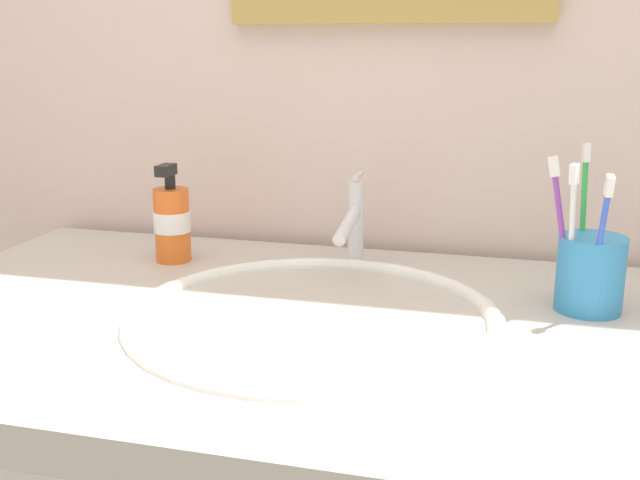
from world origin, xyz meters
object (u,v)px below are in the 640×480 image
toothbrush_purple (561,223)px  toothbrush_cup (590,274)px  toothbrush_green (583,213)px  toothbrush_blue (601,237)px  soap_dispenser (172,222)px  faucet (353,222)px  toothbrush_white (572,228)px

toothbrush_purple → toothbrush_cup: bearing=14.9°
toothbrush_green → toothbrush_purple: toothbrush_green is taller
toothbrush_blue → toothbrush_purple: bearing=147.0°
toothbrush_green → soap_dispenser: toothbrush_green is taller
faucet → toothbrush_purple: 0.31m
toothbrush_cup → toothbrush_purple: (-0.04, -0.01, 0.06)m
toothbrush_green → soap_dispenser: bearing=176.1°
faucet → toothbrush_green: (0.31, -0.08, 0.05)m
toothbrush_purple → toothbrush_blue: (0.04, -0.03, -0.01)m
toothbrush_purple → toothbrush_blue: toothbrush_purple is taller
toothbrush_white → toothbrush_purple: toothbrush_purple is taller
toothbrush_cup → toothbrush_purple: 0.08m
toothbrush_green → soap_dispenser: 0.59m
toothbrush_green → toothbrush_blue: toothbrush_green is taller
toothbrush_purple → soap_dispenser: toothbrush_purple is taller
faucet → toothbrush_white: (0.30, -0.13, 0.04)m
toothbrush_blue → soap_dispenser: size_ratio=1.18×
faucet → toothbrush_cup: bearing=-18.5°
toothbrush_cup → toothbrush_purple: toothbrush_purple is taller
toothbrush_purple → toothbrush_blue: 0.05m
soap_dispenser → toothbrush_blue: bearing=-10.4°
toothbrush_cup → toothbrush_white: (-0.03, -0.02, 0.06)m
toothbrush_purple → soap_dispenser: bearing=171.6°
toothbrush_white → toothbrush_purple: size_ratio=0.97×
toothbrush_green → toothbrush_blue: 0.07m
toothbrush_white → toothbrush_purple: bearing=133.5°
toothbrush_white → toothbrush_blue: toothbrush_white is taller
toothbrush_cup → toothbrush_green: size_ratio=0.48×
faucet → soap_dispenser: bearing=-172.2°
toothbrush_cup → toothbrush_green: toothbrush_green is taller
toothbrush_cup → toothbrush_blue: size_ratio=0.54×
faucet → toothbrush_purple: toothbrush_purple is taller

